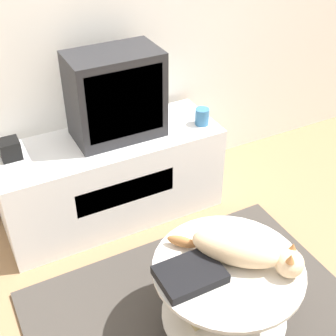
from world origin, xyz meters
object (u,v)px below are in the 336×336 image
at_px(dvd_box, 190,274).
at_px(cat, 243,250).
at_px(speaker, 10,149).
at_px(tv, 116,95).

distance_m(dvd_box, cat, 0.24).
height_order(speaker, dvd_box, speaker).
bearing_deg(tv, cat, -83.71).
bearing_deg(tv, speaker, 176.45).
height_order(tv, speaker, tv).
relative_size(speaker, cat, 0.23).
bearing_deg(tv, dvd_box, -96.60).
distance_m(speaker, dvd_box, 1.17).
height_order(dvd_box, cat, cat).
distance_m(tv, dvd_box, 1.08).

